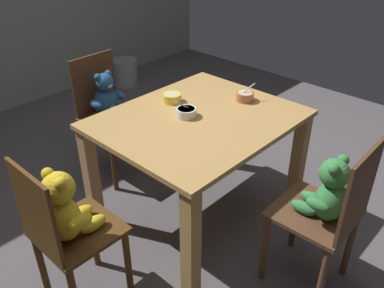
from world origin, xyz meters
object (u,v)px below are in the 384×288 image
porridge_bowl_white_center (186,112)px  porridge_bowl_yellow_far_center (172,98)px  porridge_bowl_terracotta_near_right (245,96)px  teddy_chair_near_left (66,219)px  dining_table (198,137)px  metal_pail (125,72)px  teddy_chair_far_center (108,106)px  teddy_chair_near_front (327,203)px

porridge_bowl_white_center → porridge_bowl_yellow_far_center: 0.22m
porridge_bowl_terracotta_near_right → teddy_chair_near_left: bearing=178.5°
dining_table → metal_pail: (1.12, 2.15, -0.45)m
dining_table → porridge_bowl_terracotta_near_right: porridge_bowl_terracotta_near_right is taller
porridge_bowl_yellow_far_center → metal_pail: size_ratio=0.40×
porridge_bowl_white_center → teddy_chair_far_center: bearing=90.2°
porridge_bowl_yellow_far_center → teddy_chair_far_center: bearing=98.7°
porridge_bowl_white_center → porridge_bowl_terracotta_near_right: bearing=-15.8°
metal_pail → porridge_bowl_white_center: bearing=-119.1°
teddy_chair_near_left → porridge_bowl_white_center: size_ratio=6.83×
teddy_chair_far_center → teddy_chair_near_front: bearing=0.8°
dining_table → porridge_bowl_yellow_far_center: bearing=80.2°
teddy_chair_far_center → porridge_bowl_yellow_far_center: bearing=7.5°
teddy_chair_far_center → metal_pail: 1.79m
porridge_bowl_yellow_far_center → teddy_chair_near_front: bearing=-91.6°
teddy_chair_near_left → porridge_bowl_yellow_far_center: 1.05m
porridge_bowl_yellow_far_center → metal_pail: porridge_bowl_yellow_far_center is taller
teddy_chair_far_center → porridge_bowl_yellow_far_center: teddy_chair_far_center is taller
teddy_chair_far_center → porridge_bowl_white_center: bearing=-1.0°
teddy_chair_near_left → porridge_bowl_terracotta_near_right: teddy_chair_near_left is taller
teddy_chair_near_front → porridge_bowl_terracotta_near_right: size_ratio=7.85×
porridge_bowl_terracotta_near_right → metal_pail: size_ratio=0.39×
teddy_chair_near_front → teddy_chair_near_left: teddy_chair_near_front is taller
porridge_bowl_white_center → teddy_chair_near_left: bearing=-174.6°
teddy_chair_near_left → porridge_bowl_white_center: bearing=5.4°
dining_table → metal_pail: size_ratio=3.82×
dining_table → porridge_bowl_yellow_far_center: 0.32m
porridge_bowl_white_center → metal_pail: porridge_bowl_white_center is taller
dining_table → porridge_bowl_white_center: porridge_bowl_white_center is taller
teddy_chair_near_front → porridge_bowl_white_center: teddy_chair_near_front is taller
teddy_chair_near_front → metal_pail: (1.11, 3.00, -0.41)m
porridge_bowl_white_center → metal_pail: (1.16, 2.09, -0.62)m
porridge_bowl_terracotta_near_right → teddy_chair_far_center: bearing=114.7°
teddy_chair_far_center → teddy_chair_near_left: bearing=-46.8°
teddy_chair_near_left → porridge_bowl_terracotta_near_right: size_ratio=7.78×
porridge_bowl_terracotta_near_right → metal_pail: 2.41m
teddy_chair_near_front → porridge_bowl_white_center: 0.93m
porridge_bowl_white_center → porridge_bowl_terracotta_near_right: 0.43m
porridge_bowl_terracotta_near_right → porridge_bowl_yellow_far_center: (-0.33, 0.33, -0.00)m
dining_table → teddy_chair_near_front: 0.85m
dining_table → porridge_bowl_white_center: (-0.04, 0.06, 0.17)m
teddy_chair_near_front → porridge_bowl_white_center: size_ratio=6.90×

